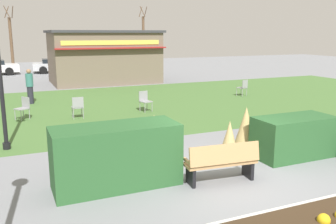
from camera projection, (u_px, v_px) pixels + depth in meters
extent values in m
plane|color=slate|center=(232.00, 178.00, 8.75)|extent=(80.00, 80.00, 0.00)
cube|color=#446B33|center=(117.00, 105.00, 17.56)|extent=(36.00, 12.00, 0.01)
sphere|color=gold|center=(324.00, 220.00, 6.41)|extent=(0.23, 0.23, 0.23)
cube|color=tan|center=(220.00, 163.00, 8.49)|extent=(1.74, 0.64, 0.06)
cube|color=tan|center=(225.00, 154.00, 8.23)|extent=(1.70, 0.29, 0.44)
cube|color=black|center=(191.00, 175.00, 8.32)|extent=(0.12, 0.45, 0.45)
cube|color=black|center=(248.00, 168.00, 8.76)|extent=(0.12, 0.45, 0.45)
cube|color=tan|center=(188.00, 161.00, 8.22)|extent=(0.10, 0.44, 0.06)
cube|color=tan|center=(252.00, 154.00, 8.71)|extent=(0.10, 0.44, 0.06)
cube|color=#28562B|center=(116.00, 156.00, 8.19)|extent=(2.79, 1.10, 1.40)
cube|color=#28562B|center=(294.00, 137.00, 10.19)|extent=(2.23, 1.10, 1.13)
cone|color=tan|center=(246.00, 129.00, 10.67)|extent=(0.75, 0.75, 1.30)
cone|color=tan|center=(124.00, 150.00, 8.68)|extent=(0.53, 0.53, 1.34)
cone|color=tan|center=(229.00, 140.00, 9.99)|extent=(0.59, 0.59, 1.07)
cone|color=tan|center=(154.00, 141.00, 9.33)|extent=(0.80, 0.80, 1.38)
cylinder|color=black|center=(7.00, 146.00, 10.92)|extent=(0.22, 0.22, 0.20)
cylinder|color=black|center=(0.00, 80.00, 10.51)|extent=(0.12, 0.12, 4.12)
cube|color=#6B5B4C|center=(104.00, 58.00, 25.56)|extent=(7.03, 4.61, 3.40)
cube|color=#333338|center=(103.00, 32.00, 25.18)|extent=(7.33, 4.91, 0.16)
cube|color=maroon|center=(113.00, 48.00, 23.17)|extent=(7.13, 0.36, 0.08)
cube|color=#D8CC4C|center=(112.00, 43.00, 23.25)|extent=(6.33, 0.04, 0.28)
cube|color=gray|center=(242.00, 88.00, 20.13)|extent=(0.55, 0.55, 0.04)
cube|color=gray|center=(245.00, 84.00, 19.93)|extent=(0.43, 0.17, 0.44)
cylinder|color=gray|center=(241.00, 91.00, 20.43)|extent=(0.03, 0.03, 0.45)
cylinder|color=gray|center=(237.00, 92.00, 20.19)|extent=(0.03, 0.03, 0.45)
cylinder|color=gray|center=(247.00, 92.00, 20.16)|extent=(0.03, 0.03, 0.45)
cylinder|color=gray|center=(242.00, 93.00, 19.91)|extent=(0.03, 0.03, 0.45)
cube|color=gray|center=(146.00, 102.00, 16.07)|extent=(0.54, 0.54, 0.04)
cube|color=gray|center=(143.00, 96.00, 16.17)|extent=(0.44, 0.15, 0.44)
cylinder|color=gray|center=(145.00, 108.00, 15.85)|extent=(0.03, 0.03, 0.45)
cylinder|color=gray|center=(152.00, 107.00, 16.08)|extent=(0.03, 0.03, 0.45)
cylinder|color=gray|center=(140.00, 106.00, 16.14)|extent=(0.03, 0.03, 0.45)
cylinder|color=gray|center=(147.00, 105.00, 16.37)|extent=(0.03, 0.03, 0.45)
cube|color=gray|center=(22.00, 109.00, 14.55)|extent=(0.61, 0.61, 0.04)
cube|color=gray|center=(26.00, 102.00, 14.67)|extent=(0.28, 0.39, 0.44)
cylinder|color=gray|center=(15.00, 115.00, 14.54)|extent=(0.03, 0.03, 0.45)
cylinder|color=gray|center=(21.00, 116.00, 14.34)|extent=(0.03, 0.03, 0.45)
cylinder|color=gray|center=(23.00, 113.00, 14.85)|extent=(0.03, 0.03, 0.45)
cylinder|color=gray|center=(29.00, 114.00, 14.65)|extent=(0.03, 0.03, 0.45)
cube|color=gray|center=(77.00, 107.00, 14.85)|extent=(0.45, 0.45, 0.04)
cube|color=gray|center=(78.00, 103.00, 14.62)|extent=(0.44, 0.05, 0.44)
cylinder|color=gray|center=(82.00, 111.00, 15.14)|extent=(0.03, 0.03, 0.45)
cylinder|color=gray|center=(72.00, 112.00, 14.99)|extent=(0.03, 0.03, 0.45)
cylinder|color=gray|center=(83.00, 113.00, 14.79)|extent=(0.03, 0.03, 0.45)
cylinder|color=gray|center=(74.00, 114.00, 14.65)|extent=(0.03, 0.03, 0.45)
cylinder|color=#23232D|center=(30.00, 95.00, 17.90)|extent=(0.28, 0.28, 0.85)
cylinder|color=#336B66|center=(29.00, 80.00, 17.75)|extent=(0.34, 0.34, 0.62)
sphere|color=#8C6647|center=(29.00, 71.00, 17.66)|extent=(0.22, 0.22, 0.22)
cylinder|color=black|center=(8.00, 69.00, 31.59)|extent=(0.65, 0.26, 0.64)
cylinder|color=black|center=(9.00, 71.00, 29.99)|extent=(0.65, 0.26, 0.64)
cube|color=#B7BABF|center=(58.00, 66.00, 32.25)|extent=(4.31, 2.06, 0.60)
cube|color=black|center=(56.00, 61.00, 32.11)|extent=(2.41, 1.73, 0.44)
cylinder|color=black|center=(73.00, 67.00, 33.58)|extent=(0.65, 0.26, 0.64)
cylinder|color=black|center=(75.00, 69.00, 31.89)|extent=(0.65, 0.26, 0.64)
cylinder|color=black|center=(43.00, 68.00, 32.71)|extent=(0.65, 0.26, 0.64)
cylinder|color=black|center=(43.00, 70.00, 31.02)|extent=(0.65, 0.26, 0.64)
cylinder|color=brown|center=(143.00, 40.00, 40.81)|extent=(0.28, 0.28, 5.16)
cylinder|color=brown|center=(146.00, 12.00, 40.39)|extent=(0.25, 0.58, 1.12)
cylinder|color=brown|center=(141.00, 12.00, 40.36)|extent=(0.54, 0.36, 1.12)
cylinder|color=brown|center=(142.00, 12.00, 39.82)|extent=(0.54, 0.35, 1.12)
cylinder|color=brown|center=(11.00, 43.00, 35.57)|extent=(0.28, 0.28, 4.84)
cylinder|color=brown|center=(12.00, 12.00, 35.18)|extent=(0.25, 0.58, 1.12)
cylinder|color=brown|center=(7.00, 12.00, 35.16)|extent=(0.54, 0.36, 1.12)
cylinder|color=brown|center=(7.00, 12.00, 34.62)|extent=(0.54, 0.35, 1.12)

